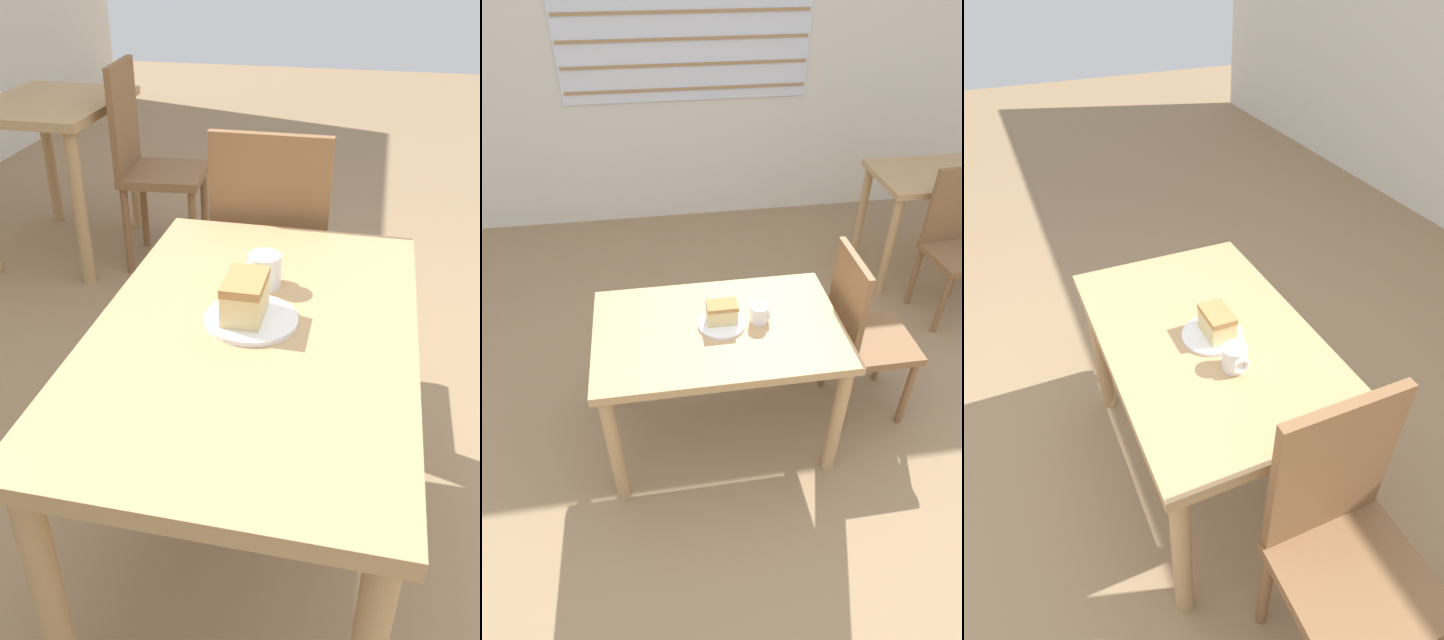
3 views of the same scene
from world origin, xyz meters
TOP-DOWN VIEW (x-y plane):
  - ground_plane at (0.00, 0.00)m, footprint 14.00×14.00m
  - dining_table_near at (-0.13, 0.55)m, footprint 1.07×0.68m
  - dining_table_far at (1.52, 1.84)m, footprint 0.78×0.59m
  - chair_near_window at (0.59, 0.62)m, footprint 0.38×0.38m
  - chair_far_corner at (1.49, 1.37)m, footprint 0.41×0.41m
  - plate at (-0.11, 0.56)m, footprint 0.20×0.20m
  - cake_slice at (-0.11, 0.57)m, footprint 0.13×0.09m
  - coffee_mug at (0.05, 0.56)m, footprint 0.09×0.08m

SIDE VIEW (x-z plane):
  - ground_plane at x=0.00m, z-range 0.00..0.00m
  - chair_near_window at x=0.59m, z-range 0.04..0.98m
  - chair_far_corner at x=1.49m, z-range 0.04..0.98m
  - dining_table_near at x=-0.13m, z-range 0.24..0.95m
  - dining_table_far at x=1.52m, z-range 0.22..0.98m
  - plate at x=-0.11m, z-range 0.70..0.72m
  - coffee_mug at x=0.05m, z-range 0.70..0.78m
  - cake_slice at x=-0.11m, z-range 0.72..0.81m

